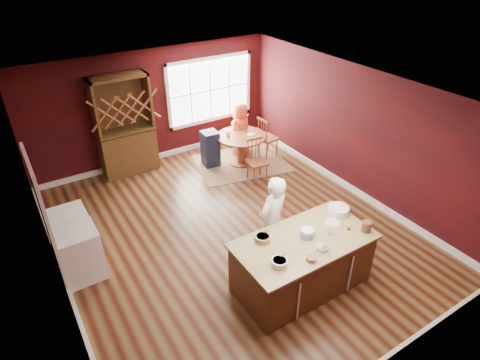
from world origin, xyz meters
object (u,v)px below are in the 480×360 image
at_px(layer_cake, 307,233).
at_px(high_chair, 210,148).
at_px(baker, 272,221).
at_px(toddler, 206,135).
at_px(washer, 81,254).
at_px(dryer, 72,233).
at_px(hutch, 125,126).
at_px(dining_table, 241,144).
at_px(chair_east, 268,136).
at_px(chair_south, 257,161).
at_px(kitchen_island, 302,264).
at_px(seated_woman, 241,129).
at_px(chair_north, 239,132).

bearing_deg(layer_cake, high_chair, 81.88).
height_order(baker, toddler, baker).
height_order(toddler, washer, toddler).
xyz_separation_m(baker, toddler, (0.67, 3.55, -0.02)).
xyz_separation_m(baker, dryer, (-2.80, 1.98, -0.39)).
relative_size(baker, high_chair, 1.80).
relative_size(hutch, washer, 2.58).
bearing_deg(hutch, baker, -76.89).
height_order(baker, high_chair, baker).
height_order(high_chair, toddler, toddler).
xyz_separation_m(dining_table, chair_east, (0.80, 0.01, -0.01)).
relative_size(chair_east, chair_south, 1.04).
distance_m(dining_table, toddler, 0.87).
distance_m(dining_table, washer, 4.62).
xyz_separation_m(chair_south, dryer, (-4.11, -0.35, -0.07)).
height_order(baker, hutch, hutch).
bearing_deg(chair_east, kitchen_island, 146.81).
height_order(baker, seated_woman, baker).
relative_size(seated_woman, high_chair, 1.48).
relative_size(kitchen_island, baker, 1.29).
relative_size(layer_cake, washer, 0.32).
height_order(chair_east, high_chair, chair_east).
distance_m(kitchen_island, washer, 3.53).
bearing_deg(washer, chair_south, 13.49).
distance_m(dining_table, high_chair, 0.75).
distance_m(layer_cake, chair_south, 3.25).
bearing_deg(layer_cake, washer, 145.77).
xyz_separation_m(dining_table, toddler, (-0.75, 0.35, 0.28)).
bearing_deg(toddler, chair_south, -62.59).
bearing_deg(high_chair, seated_woman, 10.30).
distance_m(baker, chair_south, 2.69).
relative_size(chair_south, seated_woman, 0.74).
xyz_separation_m(dining_table, chair_south, (-0.12, -0.87, -0.03)).
bearing_deg(hutch, washer, -121.58).
height_order(chair_north, dryer, chair_north).
distance_m(kitchen_island, chair_south, 3.29).
relative_size(seated_woman, hutch, 0.59).
distance_m(chair_east, chair_north, 0.83).
xyz_separation_m(chair_north, hutch, (-2.83, 0.34, 0.70)).
bearing_deg(chair_south, baker, -112.12).
height_order(seated_woman, washer, seated_woman).
distance_m(seated_woman, high_chair, 0.96).
relative_size(kitchen_island, chair_east, 2.06).
height_order(toddler, dryer, toddler).
bearing_deg(dining_table, layer_cake, -108.16).
xyz_separation_m(chair_south, washer, (-4.11, -0.99, -0.05)).
distance_m(kitchen_island, chair_east, 4.49).
bearing_deg(seated_woman, washer, 10.82).
distance_m(kitchen_island, hutch, 5.17).
relative_size(dining_table, hutch, 0.51).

